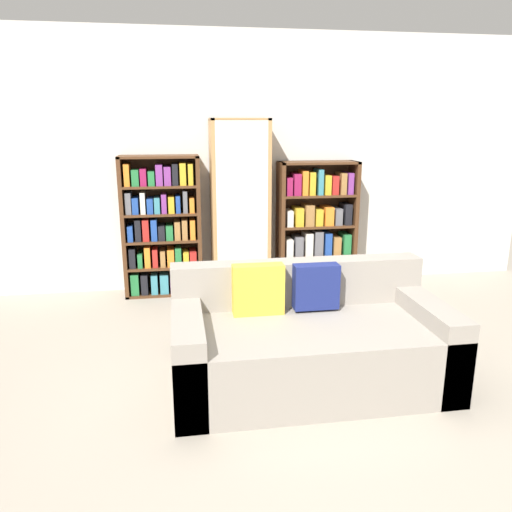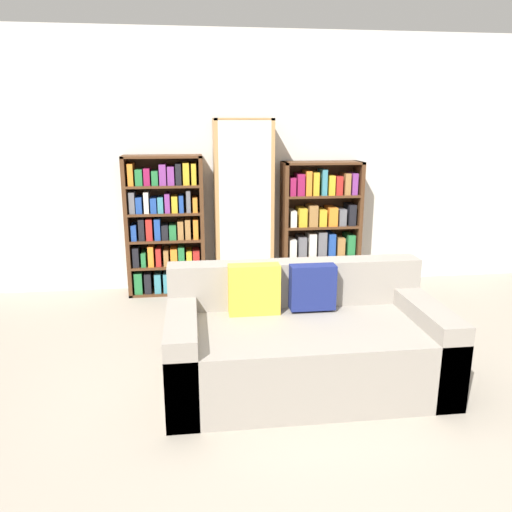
{
  "view_description": "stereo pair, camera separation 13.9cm",
  "coord_description": "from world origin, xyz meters",
  "px_view_note": "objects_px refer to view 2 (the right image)",
  "views": [
    {
      "loc": [
        -0.84,
        -2.67,
        1.77
      ],
      "look_at": [
        -0.18,
        1.44,
        0.66
      ],
      "focal_mm": 35.0,
      "sensor_mm": 36.0,
      "label": 1
    },
    {
      "loc": [
        -0.7,
        -2.69,
        1.77
      ],
      "look_at": [
        -0.18,
        1.44,
        0.66
      ],
      "focal_mm": 35.0,
      "sensor_mm": 36.0,
      "label": 2
    }
  ],
  "objects_px": {
    "bookshelf_right": "(320,229)",
    "wine_bottle": "(303,289)",
    "display_cabinet": "(243,207)",
    "couch": "(303,343)",
    "bookshelf_left": "(165,227)"
  },
  "relations": [
    {
      "from": "couch",
      "to": "display_cabinet",
      "type": "xyz_separation_m",
      "value": [
        -0.2,
        2.07,
        0.62
      ]
    },
    {
      "from": "couch",
      "to": "bookshelf_left",
      "type": "bearing_deg",
      "value": 116.27
    },
    {
      "from": "display_cabinet",
      "to": "wine_bottle",
      "type": "bearing_deg",
      "value": -45.45
    },
    {
      "from": "couch",
      "to": "wine_bottle",
      "type": "bearing_deg",
      "value": 77.69
    },
    {
      "from": "bookshelf_right",
      "to": "wine_bottle",
      "type": "xyz_separation_m",
      "value": [
        -0.3,
        -0.56,
        -0.49
      ]
    },
    {
      "from": "display_cabinet",
      "to": "wine_bottle",
      "type": "xyz_separation_m",
      "value": [
        0.54,
        -0.55,
        -0.74
      ]
    },
    {
      "from": "couch",
      "to": "wine_bottle",
      "type": "relative_size",
      "value": 4.61
    },
    {
      "from": "display_cabinet",
      "to": "bookshelf_right",
      "type": "height_order",
      "value": "display_cabinet"
    },
    {
      "from": "bookshelf_right",
      "to": "wine_bottle",
      "type": "height_order",
      "value": "bookshelf_right"
    },
    {
      "from": "bookshelf_left",
      "to": "bookshelf_right",
      "type": "xyz_separation_m",
      "value": [
        1.67,
        0.0,
        -0.06
      ]
    },
    {
      "from": "bookshelf_left",
      "to": "wine_bottle",
      "type": "distance_m",
      "value": 1.57
    },
    {
      "from": "bookshelf_left",
      "to": "bookshelf_right",
      "type": "height_order",
      "value": "bookshelf_left"
    },
    {
      "from": "wine_bottle",
      "to": "display_cabinet",
      "type": "bearing_deg",
      "value": 134.55
    },
    {
      "from": "wine_bottle",
      "to": "couch",
      "type": "bearing_deg",
      "value": -102.31
    },
    {
      "from": "bookshelf_right",
      "to": "wine_bottle",
      "type": "relative_size",
      "value": 3.4
    }
  ]
}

